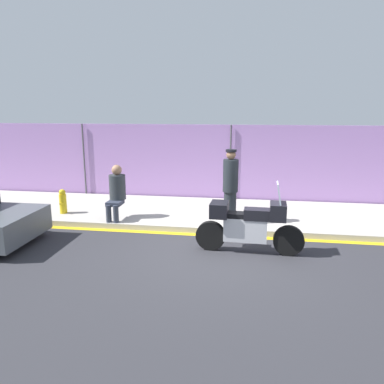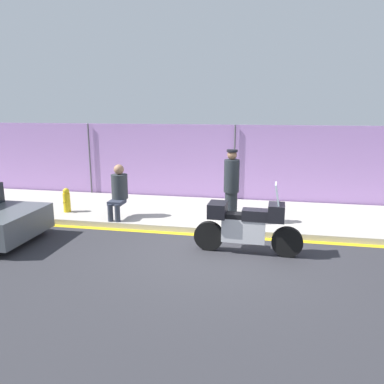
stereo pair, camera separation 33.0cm
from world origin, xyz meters
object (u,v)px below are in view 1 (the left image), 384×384
Objects in this scene: person_seated_on_curb at (117,189)px; fire_hydrant at (63,201)px; motorcycle at (248,224)px; officer_standing at (230,186)px.

person_seated_on_curb reaches higher than fire_hydrant.
officer_standing reaches higher than motorcycle.
motorcycle is 3.70m from person_seated_on_curb.
fire_hydrant is at bearing 172.26° from person_seated_on_curb.
officer_standing reaches higher than fire_hydrant.
officer_standing is 4.57m from fire_hydrant.
officer_standing is at bearing 1.05° from person_seated_on_curb.
motorcycle is at bearing -19.16° from fire_hydrant.
officer_standing is 2.91m from person_seated_on_curb.
fire_hydrant is (-4.98, 1.73, -0.14)m from motorcycle.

